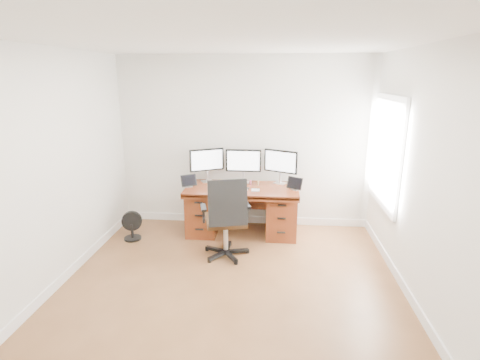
# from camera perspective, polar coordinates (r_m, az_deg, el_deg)

# --- Properties ---
(ground) EXTENTS (4.50, 4.50, 0.00)m
(ground) POSITION_cam_1_polar(r_m,az_deg,el_deg) (4.35, -1.94, -17.66)
(ground) COLOR brown
(ground) RESTS_ON ground
(back_wall) EXTENTS (4.00, 0.10, 2.70)m
(back_wall) POSITION_cam_1_polar(r_m,az_deg,el_deg) (5.96, 0.68, 5.65)
(back_wall) COLOR white
(back_wall) RESTS_ON ground
(right_wall) EXTENTS (0.10, 4.50, 2.70)m
(right_wall) POSITION_cam_1_polar(r_m,az_deg,el_deg) (4.14, 26.69, -0.52)
(right_wall) COLOR white
(right_wall) RESTS_ON ground
(desk) EXTENTS (1.70, 0.80, 0.75)m
(desk) POSITION_cam_1_polar(r_m,az_deg,el_deg) (5.80, 0.31, -4.33)
(desk) COLOR #5D2712
(desk) RESTS_ON ground
(office_chair) EXTENTS (0.74, 0.74, 1.14)m
(office_chair) POSITION_cam_1_polar(r_m,az_deg,el_deg) (5.05, -2.12, -7.84)
(office_chair) COLOR black
(office_chair) RESTS_ON ground
(floor_fan) EXTENTS (0.30, 0.25, 0.44)m
(floor_fan) POSITION_cam_1_polar(r_m,az_deg,el_deg) (5.86, -16.16, -6.77)
(floor_fan) COLOR black
(floor_fan) RESTS_ON ground
(monitor_left) EXTENTS (0.51, 0.28, 0.53)m
(monitor_left) POSITION_cam_1_polar(r_m,az_deg,el_deg) (5.91, -5.09, 2.90)
(monitor_left) COLOR silver
(monitor_left) RESTS_ON desk
(monitor_center) EXTENTS (0.55, 0.14, 0.53)m
(monitor_center) POSITION_cam_1_polar(r_m,az_deg,el_deg) (5.84, 0.52, 2.79)
(monitor_center) COLOR silver
(monitor_center) RESTS_ON desk
(monitor_right) EXTENTS (0.51, 0.27, 0.53)m
(monitor_right) POSITION_cam_1_polar(r_m,az_deg,el_deg) (5.82, 6.22, 2.65)
(monitor_right) COLOR silver
(monitor_right) RESTS_ON desk
(tablet_left) EXTENTS (0.24, 0.19, 0.19)m
(tablet_left) POSITION_cam_1_polar(r_m,az_deg,el_deg) (5.72, -7.83, -0.23)
(tablet_left) COLOR silver
(tablet_left) RESTS_ON desk
(tablet_right) EXTENTS (0.24, 0.18, 0.19)m
(tablet_right) POSITION_cam_1_polar(r_m,az_deg,el_deg) (5.58, 8.33, -0.65)
(tablet_right) COLOR silver
(tablet_right) RESTS_ON desk
(keyboard) EXTENTS (0.31, 0.21, 0.01)m
(keyboard) POSITION_cam_1_polar(r_m,az_deg,el_deg) (5.54, -0.38, -1.43)
(keyboard) COLOR white
(keyboard) RESTS_ON desk
(trackpad) EXTENTS (0.12, 0.12, 0.01)m
(trackpad) POSITION_cam_1_polar(r_m,az_deg,el_deg) (5.52, 2.38, -1.53)
(trackpad) COLOR silver
(trackpad) RESTS_ON desk
(drawing_tablet) EXTENTS (0.27, 0.22, 0.01)m
(drawing_tablet) POSITION_cam_1_polar(r_m,az_deg,el_deg) (5.51, -2.47, -1.58)
(drawing_tablet) COLOR black
(drawing_tablet) RESTS_ON desk
(phone) EXTENTS (0.14, 0.08, 0.01)m
(phone) POSITION_cam_1_polar(r_m,az_deg,el_deg) (5.61, 0.73, -1.25)
(phone) COLOR black
(phone) RESTS_ON desk
(figurine_orange) EXTENTS (0.03, 0.03, 0.08)m
(figurine_orange) POSITION_cam_1_polar(r_m,az_deg,el_deg) (5.83, -3.04, -0.20)
(figurine_orange) COLOR gold
(figurine_orange) RESTS_ON desk
(figurine_purple) EXTENTS (0.03, 0.03, 0.08)m
(figurine_purple) POSITION_cam_1_polar(r_m,az_deg,el_deg) (5.82, -2.15, -0.23)
(figurine_purple) COLOR #7B5BE1
(figurine_purple) RESTS_ON desk
(figurine_yellow) EXTENTS (0.03, 0.03, 0.08)m
(figurine_yellow) POSITION_cam_1_polar(r_m,az_deg,el_deg) (5.81, -1.02, -0.26)
(figurine_yellow) COLOR #DAD656
(figurine_yellow) RESTS_ON desk
(figurine_pink) EXTENTS (0.03, 0.03, 0.08)m
(figurine_pink) POSITION_cam_1_polar(r_m,az_deg,el_deg) (5.79, 1.63, -0.32)
(figurine_pink) COLOR #DF5E8D
(figurine_pink) RESTS_ON desk
(figurine_brown) EXTENTS (0.03, 0.03, 0.08)m
(figurine_brown) POSITION_cam_1_polar(r_m,az_deg,el_deg) (5.78, 2.74, -0.35)
(figurine_brown) COLOR olive
(figurine_brown) RESTS_ON desk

